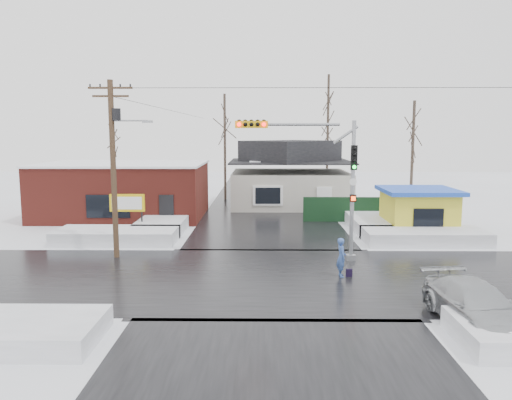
{
  "coord_description": "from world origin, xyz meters",
  "views": [
    {
      "loc": [
        -0.5,
        -21.57,
        6.43
      ],
      "look_at": [
        -0.79,
        3.58,
        3.0
      ],
      "focal_mm": 35.0,
      "sensor_mm": 36.0,
      "label": 1
    }
  ],
  "objects_px": {
    "kiosk": "(418,211)",
    "car": "(475,306)",
    "traffic_signal": "(321,171)",
    "utility_pole": "(114,158)",
    "pedestrian": "(341,258)",
    "marquee_sign": "(127,204)"
  },
  "relations": [
    {
      "from": "pedestrian",
      "to": "car",
      "type": "bearing_deg",
      "value": -151.91
    },
    {
      "from": "utility_pole",
      "to": "car",
      "type": "height_order",
      "value": "utility_pole"
    },
    {
      "from": "utility_pole",
      "to": "marquee_sign",
      "type": "distance_m",
      "value": 6.87
    },
    {
      "from": "marquee_sign",
      "to": "car",
      "type": "bearing_deg",
      "value": -43.95
    },
    {
      "from": "traffic_signal",
      "to": "car",
      "type": "distance_m",
      "value": 10.23
    },
    {
      "from": "utility_pole",
      "to": "pedestrian",
      "type": "distance_m",
      "value": 12.25
    },
    {
      "from": "pedestrian",
      "to": "utility_pole",
      "type": "bearing_deg",
      "value": 69.2
    },
    {
      "from": "kiosk",
      "to": "car",
      "type": "relative_size",
      "value": 0.93
    },
    {
      "from": "utility_pole",
      "to": "kiosk",
      "type": "relative_size",
      "value": 1.96
    },
    {
      "from": "traffic_signal",
      "to": "pedestrian",
      "type": "distance_m",
      "value": 4.67
    },
    {
      "from": "pedestrian",
      "to": "kiosk",
      "type": "bearing_deg",
      "value": -36.99
    },
    {
      "from": "marquee_sign",
      "to": "traffic_signal",
      "type": "bearing_deg",
      "value": -29.72
    },
    {
      "from": "pedestrian",
      "to": "car",
      "type": "height_order",
      "value": "pedestrian"
    },
    {
      "from": "traffic_signal",
      "to": "pedestrian",
      "type": "bearing_deg",
      "value": -77.44
    },
    {
      "from": "traffic_signal",
      "to": "marquee_sign",
      "type": "xyz_separation_m",
      "value": [
        -11.43,
        6.53,
        -2.62
      ]
    },
    {
      "from": "traffic_signal",
      "to": "car",
      "type": "xyz_separation_m",
      "value": [
        4.18,
        -8.52,
        -3.82
      ]
    },
    {
      "from": "utility_pole",
      "to": "marquee_sign",
      "type": "xyz_separation_m",
      "value": [
        -1.07,
        5.99,
        -3.19
      ]
    },
    {
      "from": "traffic_signal",
      "to": "car",
      "type": "relative_size",
      "value": 1.42
    },
    {
      "from": "utility_pole",
      "to": "pedestrian",
      "type": "relative_size",
      "value": 5.15
    },
    {
      "from": "marquee_sign",
      "to": "pedestrian",
      "type": "bearing_deg",
      "value": -37.78
    },
    {
      "from": "traffic_signal",
      "to": "pedestrian",
      "type": "height_order",
      "value": "traffic_signal"
    },
    {
      "from": "car",
      "to": "traffic_signal",
      "type": "bearing_deg",
      "value": 109.16
    }
  ]
}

